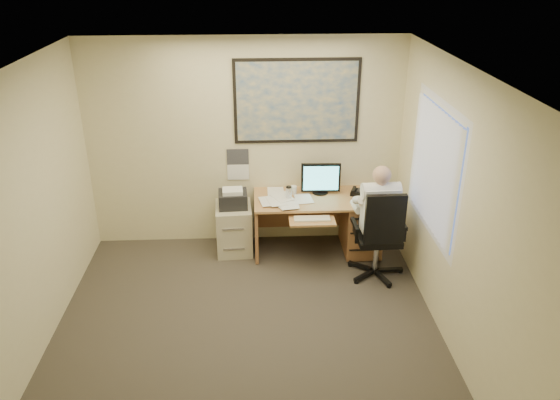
{
  "coord_description": "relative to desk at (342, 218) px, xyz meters",
  "views": [
    {
      "loc": [
        0.11,
        -4.36,
        3.62
      ],
      "look_at": [
        0.4,
        1.3,
        1.0
      ],
      "focal_mm": 35.0,
      "sensor_mm": 36.0,
      "label": 1
    }
  ],
  "objects": [
    {
      "name": "world_map",
      "position": [
        -0.58,
        0.33,
        1.45
      ],
      "size": [
        1.56,
        0.03,
        1.06
      ],
      "primitive_type": "cube",
      "color": "#1E4C93",
      "rests_on": "room_shell"
    },
    {
      "name": "window_blinds",
      "position": [
        0.74,
        -1.1,
        1.1
      ],
      "size": [
        0.06,
        1.4,
        1.3
      ],
      "primitive_type": null,
      "color": "white",
      "rests_on": "room_shell"
    },
    {
      "name": "filing_cabinet",
      "position": [
        -1.39,
        0.03,
        -0.07
      ],
      "size": [
        0.48,
        0.56,
        0.88
      ],
      "rotation": [
        0.0,
        0.0,
        0.05
      ],
      "color": "beige",
      "rests_on": "ground"
    },
    {
      "name": "room_shell",
      "position": [
        -1.23,
        -1.9,
        0.9
      ],
      "size": [
        4.0,
        4.5,
        2.7
      ],
      "color": "#3A352D",
      "rests_on": "ground"
    },
    {
      "name": "wall_calendar",
      "position": [
        -1.33,
        0.34,
        0.63
      ],
      "size": [
        0.28,
        0.01,
        0.42
      ],
      "primitive_type": "cube",
      "color": "white",
      "rests_on": "room_shell"
    },
    {
      "name": "desk",
      "position": [
        0.0,
        0.0,
        0.0
      ],
      "size": [
        1.6,
        0.97,
        1.15
      ],
      "color": "tan",
      "rests_on": "ground"
    },
    {
      "name": "office_chair",
      "position": [
        0.32,
        -0.7,
        -0.11
      ],
      "size": [
        0.71,
        0.71,
        1.17
      ],
      "rotation": [
        0.0,
        0.0,
        0.02
      ],
      "color": "black",
      "rests_on": "ground"
    },
    {
      "name": "person",
      "position": [
        0.32,
        -0.61,
        0.25
      ],
      "size": [
        0.59,
        0.82,
        1.39
      ],
      "primitive_type": null,
      "rotation": [
        0.0,
        0.0,
        0.04
      ],
      "color": "white",
      "rests_on": "office_chair"
    }
  ]
}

